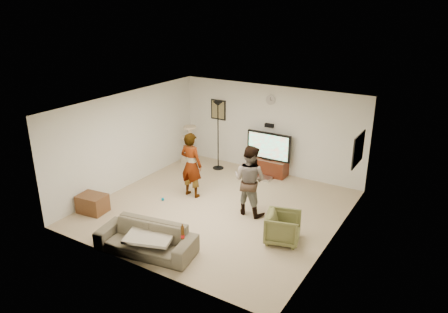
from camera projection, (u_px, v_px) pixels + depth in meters
The scene contains 24 objects.
floor at pixel (218, 208), 10.04m from camera, with size 5.50×5.50×0.02m, color tan.
ceiling at pixel (218, 105), 9.16m from camera, with size 5.50×5.50×0.02m, color white.
wall_back at pixel (270, 129), 11.80m from camera, with size 5.50×0.04×2.50m, color silver.
wall_front at pixel (135, 206), 7.40m from camera, with size 5.50×0.04×2.50m, color silver.
wall_left at pixel (129, 140), 10.94m from camera, with size 0.04×5.50×2.50m, color silver.
wall_right at pixel (336, 185), 8.26m from camera, with size 0.04×5.50×2.50m, color silver.
wall_clock at pixel (271, 100), 11.48m from camera, with size 0.26×0.26×0.04m, color white.
wall_speaker at pixel (269, 125), 11.71m from camera, with size 0.25×0.10×0.10m, color black.
picture_back at pixel (218, 110), 12.49m from camera, with size 0.42×0.03×0.52m, color olive.
picture_right at pixel (358, 149), 9.47m from camera, with size 0.03×0.78×0.62m, color #F8CC78.
tv_stand at pixel (268, 167), 11.92m from camera, with size 1.10×0.45×0.46m, color #40190C.
console_box at pixel (264, 178), 11.63m from camera, with size 0.40×0.30×0.07m, color #B7B7B7.
tv at pixel (269, 146), 11.70m from camera, with size 1.30×0.08×0.77m, color black.
tv_screen at pixel (268, 146), 11.67m from camera, with size 1.20×0.01×0.68m, color #37EEB3.
floor_lamp at pixel (218, 136), 12.06m from camera, with size 0.32×0.32×2.00m, color black.
cat_tree at pixel (189, 145), 12.58m from camera, with size 0.38×0.38×1.20m, color #C5B395.
person_left at pixel (191, 165), 10.40m from camera, with size 0.61×0.40×1.66m, color #A7A7A7.
person_right at pixel (250, 180), 9.53m from camera, with size 0.80×0.63×1.65m, color #355F94.
sofa at pixel (146, 239), 8.20m from camera, with size 1.96×0.77×0.57m, color brown.
throw_blanket at pixel (150, 236), 8.12m from camera, with size 0.90×0.70×0.06m, color beige.
beer_bottle at pixel (183, 233), 7.62m from camera, with size 0.06×0.06×0.25m, color #442405.
armchair at pixel (283, 228), 8.55m from camera, with size 0.67×0.69×0.63m, color brown.
side_table at pixel (93, 203), 9.79m from camera, with size 0.64×0.48×0.43m, color #52311A.
toy_ball at pixel (163, 199), 10.39m from camera, with size 0.08×0.08×0.08m, color #006A97.
Camera 1 is at (4.79, -7.60, 4.65)m, focal length 33.74 mm.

